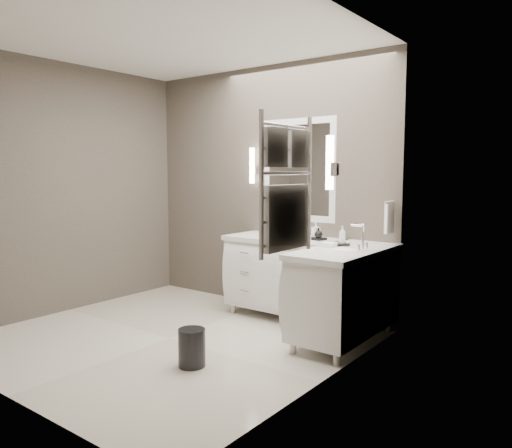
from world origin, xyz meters
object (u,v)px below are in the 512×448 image
Objects in this scene: waste_bin at (192,348)px; vanity_back at (284,271)px; vanity_right at (345,289)px; towel_ladder at (286,194)px.

vanity_back is at bearing 96.54° from waste_bin.
waste_bin is at bearing -119.14° from vanity_right.
towel_ladder is (0.23, -1.30, 0.91)m from vanity_right.
vanity_back is 0.93m from vanity_right.
vanity_right is (0.88, -0.33, 0.00)m from vanity_back.
towel_ladder reaches higher than vanity_right.
vanity_right is at bearing -20.38° from vanity_back.
vanity_right is at bearing 99.84° from towel_ladder.
vanity_back is 1.62m from waste_bin.
waste_bin is (-0.69, -1.25, -0.33)m from vanity_right.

